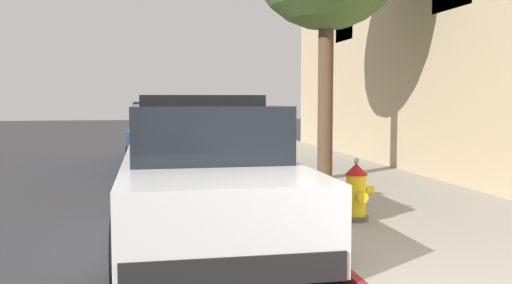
# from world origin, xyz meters

# --- Properties ---
(ground_plane) EXTENTS (30.45, 60.00, 0.20)m
(ground_plane) POSITION_xyz_m (-4.27, 10.00, -0.10)
(ground_plane) COLOR #353538
(sidewalk_pavement) EXTENTS (3.46, 60.00, 0.16)m
(sidewalk_pavement) POSITION_xyz_m (1.73, 10.00, 0.08)
(sidewalk_pavement) COLOR #9E9991
(sidewalk_pavement) RESTS_ON ground
(curb_painted_edge) EXTENTS (0.08, 60.00, 0.16)m
(curb_painted_edge) POSITION_xyz_m (-0.04, 10.00, 0.08)
(curb_painted_edge) COLOR maroon
(curb_painted_edge) RESTS_ON ground
(police_cruiser) EXTENTS (1.94, 4.84, 1.68)m
(police_cruiser) POSITION_xyz_m (-1.07, 3.21, 0.74)
(police_cruiser) COLOR white
(police_cruiser) RESTS_ON ground
(parked_car_silver_ahead) EXTENTS (1.94, 4.84, 1.56)m
(parked_car_silver_ahead) POSITION_xyz_m (-1.22, 10.48, 0.74)
(parked_car_silver_ahead) COLOR navy
(parked_car_silver_ahead) RESTS_ON ground
(fire_hydrant) EXTENTS (0.44, 0.40, 0.76)m
(fire_hydrant) POSITION_xyz_m (0.75, 2.99, 0.51)
(fire_hydrant) COLOR #4C4C51
(fire_hydrant) RESTS_ON sidewalk_pavement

